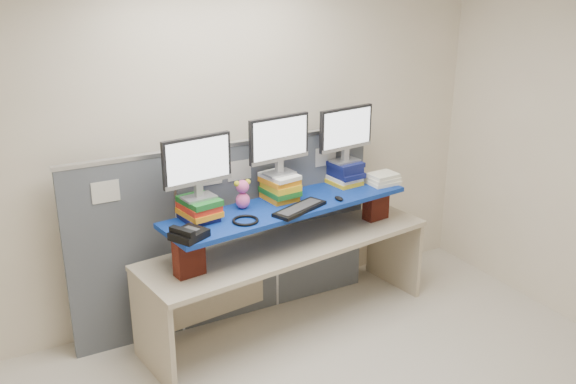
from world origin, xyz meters
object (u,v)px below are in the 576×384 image
monitor_center (279,142)px  monitor_right (346,131)px  desk (288,259)px  monitor_left (197,164)px  keyboard (300,209)px  blue_board (288,206)px  desk_phone (188,234)px

monitor_center → monitor_right: monitor_center is taller
desk → monitor_right: monitor_right is taller
monitor_center → monitor_right: bearing=0.0°
desk → monitor_left: monitor_left is taller
monitor_center → keyboard: (0.03, -0.28, -0.46)m
monitor_left → monitor_center: size_ratio=1.00×
desk → monitor_center: bearing=89.1°
blue_board → monitor_left: monitor_left is taller
blue_board → monitor_center: size_ratio=3.83×
monitor_right → keyboard: size_ratio=1.06×
desk → keyboard: size_ratio=5.02×
monitor_right → monitor_left: bearing=-180.0°
blue_board → monitor_right: bearing=9.9°
monitor_left → monitor_center: monitor_center is taller
desk → monitor_center: size_ratio=4.72×
desk → keyboard: keyboard is taller
desk_phone → blue_board: bearing=-12.1°
monitor_center → keyboard: 0.54m
monitor_center → desk_phone: (-0.90, -0.38, -0.44)m
blue_board → monitor_right: size_ratio=3.83×
monitor_left → keyboard: bearing=-21.6°
blue_board → desk_phone: bearing=-171.7°
desk_phone → keyboard: bearing=-21.8°
desk → desk_phone: desk_phone is taller
desk → blue_board: 0.45m
desk → blue_board: blue_board is taller
monitor_right → keyboard: 0.86m
monitor_left → monitor_center: bearing=0.0°
monitor_left → keyboard: size_ratio=1.06×
monitor_center → monitor_right: size_ratio=1.00×
keyboard → blue_board: bearing=72.8°
keyboard → monitor_center: bearing=73.4°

